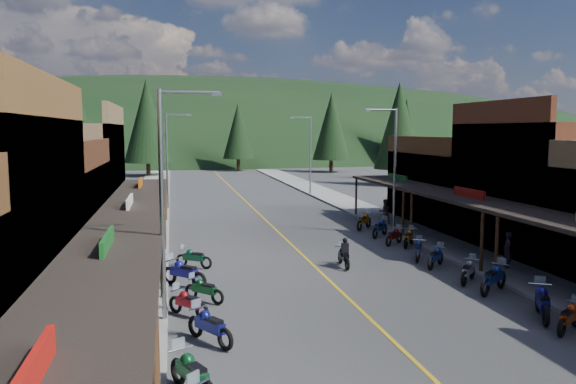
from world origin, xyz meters
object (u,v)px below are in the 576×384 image
pine_1 (60,126)px  rider_on_bike (344,255)px  shop_east_2 (554,187)px  bike_east_9 (409,237)px  bike_east_12 (364,220)px  pedestrian_east_b (385,212)px  pine_8 (26,136)px  bike_east_6 (468,270)px  shop_west_3 (55,181)px  shop_west_2 (14,222)px  bike_east_4 (543,301)px  bike_west_3 (192,372)px  bike_east_7 (436,256)px  bike_west_5 (188,302)px  pine_3 (238,131)px  bike_west_4 (210,325)px  bike_east_3 (569,316)px  pine_4 (331,126)px  pine_9 (406,132)px  pine_6 (480,131)px  streetlight_2 (393,165)px  shop_east_3 (464,188)px  pine_10 (80,129)px  streetlight_0 (166,195)px  bike_east_5 (494,277)px  streetlight_3 (309,152)px  pedestrian_east_a (508,250)px  bike_east_11 (380,227)px  pine_7 (16,126)px  streetlight_1 (169,157)px  pine_11 (399,125)px  bike_west_7 (184,272)px  pine_5 (397,123)px  bike_east_8 (418,249)px  pine_2 (147,120)px  bike_west_6 (204,289)px  bike_east_10 (394,235)px

pine_1 → rider_on_bike: bearing=-70.0°
shop_east_2 → bike_east_9: shop_east_2 is taller
bike_east_12 → pedestrian_east_b: size_ratio=1.26×
pine_8 → bike_east_6: 51.87m
shop_west_3 → shop_west_2: bearing=-89.8°
shop_west_2 → bike_east_4: 22.18m
bike_west_3 → bike_east_7: (12.06, 11.01, -0.06)m
bike_west_5 → bike_west_3: bearing=-131.8°
shop_east_2 → pine_3: 65.11m
bike_west_4 → bike_east_9: bike_west_4 is taller
shop_east_2 → bike_east_3: shop_east_2 is taller
pine_4 → pine_9: size_ratio=1.16×
bike_west_4 → bike_east_6: 12.53m
pine_3 → pine_6: (42.00, -2.00, 0.00)m
streetlight_2 → pine_1: pine_1 is taller
pedestrian_east_b → bike_west_4: bearing=58.6°
shop_west_3 → bike_east_12: size_ratio=4.95×
shop_east_3 → pine_10: (-31.75, 38.70, 4.25)m
pine_3 → bike_east_12: pine_3 is taller
streetlight_0 → bike_east_12: (12.80, 16.09, -3.83)m
pine_1 → bike_east_5: bearing=-68.2°
pedestrian_east_b → streetlight_3: bearing=-84.6°
bike_east_3 → pine_1: bearing=166.8°
shop_west_3 → bike_east_3: (19.76, -20.95, -2.97)m
shop_east_3 → pine_10: bearing=129.4°
shop_east_3 → bike_east_6: bearing=-118.2°
pine_6 → pedestrian_east_b: (-38.35, -53.01, -5.46)m
pine_3 → pine_4: (14.00, -6.00, 0.75)m
rider_on_bike → shop_east_2: bearing=9.6°
bike_east_6 → pedestrian_east_a: pedestrian_east_a is taller
pine_6 → bike_east_11: size_ratio=5.08×
pine_7 → pine_9: pine_7 is taller
streetlight_1 → pedestrian_east_a: streetlight_1 is taller
pine_11 → bike_west_7: (-26.33, -39.60, -6.52)m
pine_5 → bike_east_8: size_ratio=6.94×
bike_west_3 → bike_east_12: bearing=35.0°
pine_8 → bike_west_5: size_ratio=5.16×
pedestrian_east_b → shop_west_2: bearing=26.8°
bike_east_7 → pine_4: bearing=123.6°
bike_west_3 → pedestrian_east_a: pedestrian_east_a is taller
bike_east_7 → bike_west_4: bearing=-101.2°
bike_west_7 → pine_2: bearing=47.2°
streetlight_0 → pine_4: bearing=69.3°
shop_east_2 → pine_11: 37.01m
shop_east_2 → pine_8: pine_8 is taller
streetlight_3 → rider_on_bike: 30.41m
bike_east_3 → pedestrian_east_a: bearing=126.6°
bike_west_6 → pine_6: bearing=7.0°
bike_east_10 → pine_2: bearing=155.4°
bike_west_4 → bike_west_7: bike_west_7 is taller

